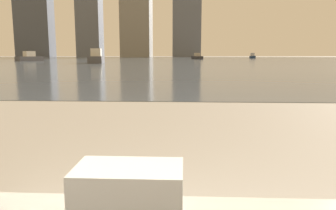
% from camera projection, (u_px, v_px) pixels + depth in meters
% --- Properties ---
extents(towel_stack, '(0.28, 0.17, 0.16)m').
position_uv_depth(towel_stack, '(129.00, 196.00, 0.85)').
color(towel_stack, white).
rests_on(towel_stack, bathtub).
extents(harbor_water, '(180.00, 110.00, 0.01)m').
position_uv_depth(harbor_water, '(184.00, 60.00, 61.22)').
color(harbor_water, slate).
rests_on(harbor_water, ground_plane).
extents(harbor_boat_0, '(2.38, 3.48, 1.24)m').
position_uv_depth(harbor_boat_0, '(197.00, 57.00, 66.94)').
color(harbor_boat_0, '#2D2D33').
rests_on(harbor_boat_0, harbor_water).
extents(harbor_boat_1, '(2.19, 4.52, 1.63)m').
position_uv_depth(harbor_boat_1, '(96.00, 58.00, 36.85)').
color(harbor_boat_1, '#4C4C51').
rests_on(harbor_boat_1, harbor_water).
extents(harbor_boat_3, '(3.07, 3.92, 1.42)m').
position_uv_depth(harbor_boat_3, '(29.00, 58.00, 46.94)').
color(harbor_boat_3, '#4C4C51').
rests_on(harbor_boat_3, harbor_water).
extents(harbor_boat_5, '(1.57, 3.52, 1.28)m').
position_uv_depth(harbor_boat_5, '(252.00, 56.00, 77.12)').
color(harbor_boat_5, navy).
rests_on(harbor_boat_5, harbor_water).
extents(skyline_tower_1, '(8.23, 7.36, 37.86)m').
position_uv_depth(skyline_tower_1, '(89.00, 3.00, 115.23)').
color(skyline_tower_1, slate).
rests_on(skyline_tower_1, ground_plane).
extents(skyline_tower_2, '(9.97, 13.47, 35.11)m').
position_uv_depth(skyline_tower_2, '(137.00, 6.00, 114.61)').
color(skyline_tower_2, gray).
rests_on(skyline_tower_2, ground_plane).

